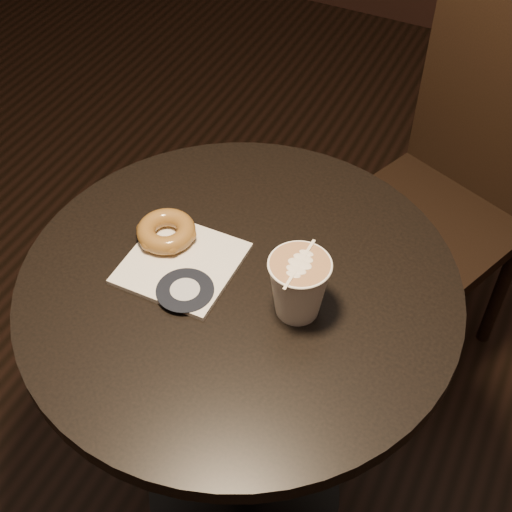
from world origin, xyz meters
name	(u,v)px	position (x,y,z in m)	size (l,w,h in m)	color
cafe_table	(241,355)	(0.00, 0.00, 0.55)	(0.70, 0.70, 0.75)	black
chair	(458,173)	(0.21, 0.68, 0.53)	(0.49, 0.49, 0.95)	black
pastry_bag	(182,263)	(-0.10, -0.01, 0.75)	(0.17, 0.17, 0.01)	white
doughnut	(166,231)	(-0.15, 0.02, 0.77)	(0.10, 0.10, 0.03)	brown
latte_cup	(298,287)	(0.11, -0.01, 0.80)	(0.09, 0.09, 0.10)	white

